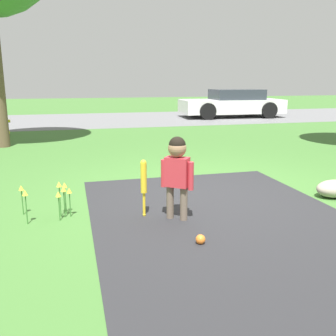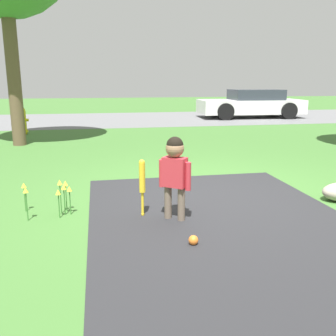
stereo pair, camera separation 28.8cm
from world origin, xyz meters
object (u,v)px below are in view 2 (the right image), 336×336
Objects in this scene: child at (175,167)px; fire_hydrant at (22,121)px; parked_car at (251,104)px; baseball_bat at (142,180)px; sports_ball at (193,240)px.

child is 8.17m from fire_hydrant.
fire_hydrant is 0.18× the size of parked_car.
baseball_bat is 0.85× the size of fire_hydrant.
child is at bearing 93.12° from sports_ball.
sports_ball is at bearing -70.14° from fire_hydrant.
baseball_bat reaches higher than sports_ball.
baseball_bat is at bearing -170.75° from child.
fire_hydrant reaches higher than sports_ball.
baseball_bat is 12.41m from parked_car.
baseball_bat is at bearing 113.31° from sports_ball.
fire_hydrant is at bearing 24.37° from parked_car.
fire_hydrant is at bearing 109.86° from sports_ball.
child is 12.41m from parked_car.
sports_ball is (0.04, -0.70, -0.57)m from child.
sports_ball is at bearing 67.04° from parked_car.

